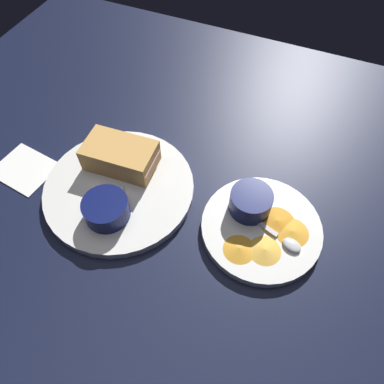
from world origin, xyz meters
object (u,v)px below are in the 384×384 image
ramekin_dark_sauce (106,209)px  plate_chips_companion (261,228)px  ramekin_light_gravy (251,201)px  sandwich_half_near (120,156)px  spoon_by_gravy_ramekin (285,241)px  plate_sandwich_main (119,188)px  spoon_by_dark_ramekin (121,186)px

ramekin_dark_sauce → plate_chips_companion: 26.55cm
ramekin_light_gravy → ramekin_dark_sauce: bearing=-153.9°
sandwich_half_near → plate_chips_companion: size_ratio=0.67×
plate_chips_companion → spoon_by_gravy_ramekin: 4.66cm
plate_sandwich_main → spoon_by_gravy_ramekin: spoon_by_gravy_ramekin is taller
spoon_by_dark_ramekin → plate_chips_companion: spoon_by_dark_ramekin is taller
sandwich_half_near → plate_chips_companion: sandwich_half_near is taller
plate_sandwich_main → spoon_by_dark_ramekin: size_ratio=2.75×
plate_sandwich_main → spoon_by_dark_ramekin: spoon_by_dark_ramekin is taller
plate_sandwich_main → spoon_by_gravy_ramekin: 30.79cm
spoon_by_dark_ramekin → plate_chips_companion: bearing=5.1°
sandwich_half_near → ramekin_light_gravy: sandwich_half_near is taller
plate_chips_companion → ramekin_light_gravy: bearing=140.2°
spoon_by_dark_ramekin → spoon_by_gravy_ramekin: bearing=1.8°
ramekin_dark_sauce → plate_chips_companion: bearing=18.2°
plate_sandwich_main → plate_chips_companion: bearing=4.8°
ramekin_dark_sauce → spoon_by_dark_ramekin: 6.17cm
sandwich_half_near → spoon_by_gravy_ramekin: bearing=-7.0°
ramekin_dark_sauce → ramekin_light_gravy: bearing=26.1°
spoon_by_gravy_ramekin → plate_chips_companion: bearing=162.2°
plate_sandwich_main → ramekin_light_gravy: 24.05cm
ramekin_dark_sauce → spoon_by_dark_ramekin: bearing=97.3°
ramekin_dark_sauce → ramekin_light_gravy: 24.52cm
ramekin_light_gravy → spoon_by_gravy_ramekin: size_ratio=0.74×
plate_sandwich_main → plate_chips_companion: (26.46, 2.22, 0.00)cm
sandwich_half_near → spoon_by_dark_ramekin: size_ratio=1.37×
plate_sandwich_main → ramekin_dark_sauce: (1.36, -6.01, 2.76)cm
sandwich_half_near → ramekin_light_gravy: bearing=-0.1°
plate_chips_companion → ramekin_light_gravy: ramekin_light_gravy is taller
sandwich_half_near → ramekin_dark_sauce: bearing=-73.1°
sandwich_half_near → spoon_by_gravy_ramekin: (32.69, -3.99, -2.04)cm
ramekin_dark_sauce → spoon_by_gravy_ramekin: size_ratio=0.79×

